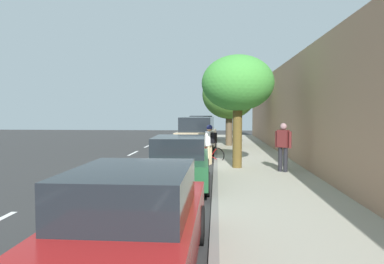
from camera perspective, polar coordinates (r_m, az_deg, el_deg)
ground at (r=15.27m, az=-3.22°, el=-5.32°), size 57.45×57.45×0.00m
sidewalk at (r=15.23m, az=10.30°, el=-5.09°), size 3.26×35.91×0.16m
curb_edge at (r=15.14m, az=3.83°, el=-5.10°), size 0.16×35.91×0.16m
lane_stripe_centre at (r=15.78m, az=-13.01°, el=-5.11°), size 0.14×35.80×0.01m
lane_stripe_bike_edge at (r=15.23m, az=-1.74°, el=-5.33°), size 0.12×35.91×0.01m
building_facade at (r=15.40m, az=17.36°, el=3.32°), size 0.50×35.91×4.67m
parked_sedan_red_nearest at (r=5.00m, az=-9.70°, el=-14.54°), size 1.87×4.42×1.52m
parked_sedan_green_second at (r=10.93m, az=-2.05°, el=-4.77°), size 1.94×4.45×1.52m
parked_suv_tan_mid at (r=19.71m, az=0.85°, el=-0.39°), size 2.15×4.79×1.99m
parked_suv_grey_far at (r=27.60m, az=1.48°, el=0.65°), size 2.07×4.75×1.99m
bicycle_at_curb at (r=15.78m, az=2.15°, el=-3.66°), size 1.72×0.53×0.77m
cyclist_with_backpack at (r=15.25m, az=2.93°, el=-1.33°), size 0.50×0.58×1.73m
street_tree_near_cyclist at (r=13.55m, az=7.37°, el=7.69°), size 2.72×2.72×4.26m
street_tree_mid_block at (r=22.46m, az=6.02°, el=6.02°), size 3.38×3.38×4.79m
pedestrian_on_phone at (r=12.91m, az=14.47°, el=-1.90°), size 0.52×0.41×1.73m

